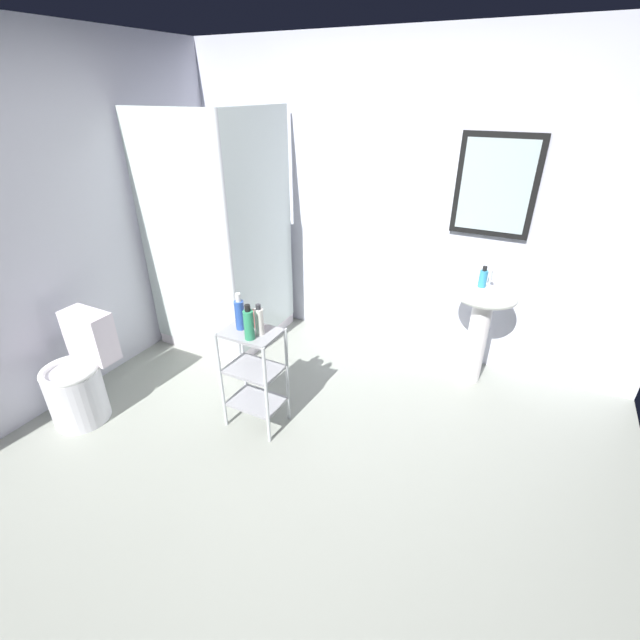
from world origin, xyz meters
name	(u,v)px	position (x,y,z in m)	size (l,w,h in m)	color
ground_plane	(276,468)	(0.00, 0.00, -0.01)	(4.20, 4.20, 0.02)	#94998E
wall_back	(388,205)	(0.01, 1.85, 1.25)	(4.20, 0.14, 2.50)	silver
wall_left	(30,234)	(-1.85, 0.00, 1.25)	(0.10, 4.20, 2.50)	silver
shower_stall	(228,294)	(-1.22, 1.18, 0.46)	(0.92, 0.92, 2.00)	white
pedestal_sink	(481,316)	(0.92, 1.52, 0.58)	(0.46, 0.37, 0.81)	white
sink_faucet	(490,276)	(0.92, 1.64, 0.86)	(0.03, 0.03, 0.10)	silver
toilet	(80,378)	(-1.48, -0.18, 0.31)	(0.37, 0.49, 0.76)	white
storage_cart	(254,371)	(-0.34, 0.31, 0.44)	(0.38, 0.28, 0.74)	silver
hand_soap_bottle	(483,278)	(0.88, 1.54, 0.88)	(0.06, 0.06, 0.16)	#389ED1
lotion_bottle_white	(259,321)	(-0.26, 0.31, 0.83)	(0.06, 0.06, 0.21)	white
body_wash_bottle_green	(249,324)	(-0.29, 0.23, 0.84)	(0.06, 0.06, 0.23)	#309665
shampoo_bottle_blue	(240,314)	(-0.41, 0.31, 0.85)	(0.06, 0.06, 0.25)	#2C53AF
rinse_cup	(255,319)	(-0.36, 0.39, 0.79)	(0.08, 0.08, 0.10)	#B24742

